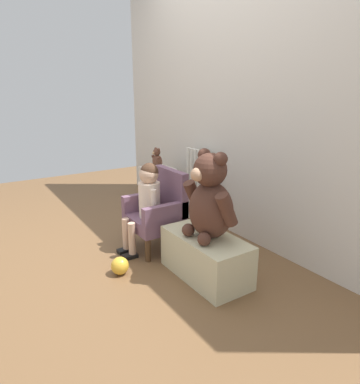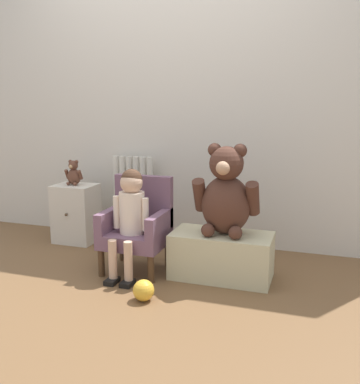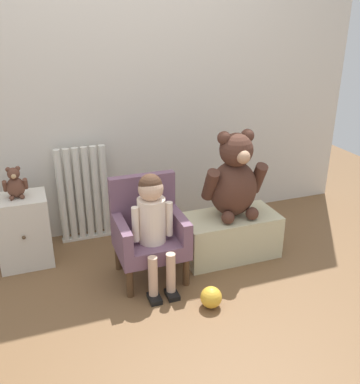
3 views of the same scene
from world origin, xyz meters
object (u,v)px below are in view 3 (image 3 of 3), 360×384
Objects in this scene: large_teddy_bear at (234,179)px; toy_ball at (211,297)px; child_figure at (153,216)px; radiator at (84,195)px; low_bench at (229,235)px; small_dresser at (24,231)px; child_armchair at (148,230)px; small_teddy_bear at (15,184)px.

toy_ball is (-0.37, -0.50, -0.50)m from large_teddy_bear.
child_figure is 5.67× the size of toy_ball.
low_bench is at bearing -32.79° from radiator.
child_figure is 0.63m from large_teddy_bear.
small_dresser is 1.39m from low_bench.
radiator is at bearing 117.03° from child_armchair.
child_figure reaches higher than toy_ball.
radiator is 5.63× the size of toy_ball.
low_bench is at bearing -15.74° from small_teddy_bear.
child_figure is at bearing -34.69° from small_dresser.
large_teddy_bear is (0.61, 0.15, 0.10)m from child_figure.
child_armchair is (0.31, -0.61, -0.04)m from radiator.
small_dresser is 0.75× the size of child_armchair.
child_armchair is (0.74, -0.41, 0.07)m from small_dresser.
low_bench is (1.33, -0.38, -0.09)m from small_dresser.
small_dresser reaches higher than toy_ball.
large_teddy_bear is at bearing -15.11° from small_teddy_bear.
large_teddy_bear is at bearing 28.87° from low_bench.
child_armchair is 0.61m from low_bench.
child_figure is at bearing 124.14° from toy_ball.
small_teddy_bear is 1.41m from toy_ball.
radiator is 1.24m from toy_ball.
low_bench is at bearing -15.75° from small_dresser.
child_figure is (-0.00, -0.11, 0.15)m from child_armchair.
radiator is 0.53m from small_teddy_bear.
child_figure reaches higher than small_dresser.
child_armchair is at bearing 90.00° from child_figure.
child_figure is at bearing -166.17° from large_teddy_bear.
low_bench is (0.59, 0.03, -0.16)m from child_armchair.
large_teddy_bear is at bearing -31.76° from radiator.
small_dresser is 0.82× the size of large_teddy_bear.
child_armchair is 0.57m from toy_ball.
low_bench is at bearing 13.29° from child_figure.
radiator is 1.09m from low_bench.
child_armchair is at bearing 117.42° from toy_ball.
radiator is at bearing 147.21° from low_bench.
radiator is 0.79m from child_figure.
large_teddy_bear is at bearing 13.83° from child_figure.
low_bench is (0.59, 0.14, -0.32)m from child_figure.
large_teddy_bear is at bearing 3.96° from child_armchair.
child_armchair is 0.89m from small_teddy_bear.
toy_ball is (0.24, -0.35, -0.40)m from child_figure.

